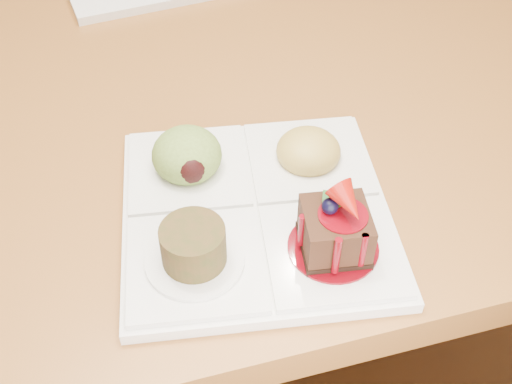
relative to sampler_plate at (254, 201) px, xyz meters
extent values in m
plane|color=brown|center=(0.10, 0.75, -0.77)|extent=(6.00, 6.00, 0.00)
cylinder|color=black|center=(0.99, 0.90, -0.54)|extent=(0.04, 0.04, 0.47)
cylinder|color=black|center=(0.60, 0.86, -0.54)|extent=(0.04, 0.04, 0.47)
cylinder|color=black|center=(0.55, 1.24, -0.54)|extent=(0.04, 0.04, 0.47)
cube|color=white|center=(0.00, 0.00, -0.01)|extent=(0.28, 0.28, 0.01)
cube|color=white|center=(0.05, -0.07, 0.00)|extent=(0.13, 0.13, 0.01)
cube|color=white|center=(-0.07, -0.05, 0.00)|extent=(0.13, 0.13, 0.01)
cube|color=white|center=(-0.05, 0.06, 0.00)|extent=(0.13, 0.13, 0.01)
cube|color=white|center=(0.07, 0.05, 0.00)|extent=(0.13, 0.13, 0.01)
cylinder|color=#5F030B|center=(0.05, -0.07, 0.00)|extent=(0.08, 0.08, 0.00)
cube|color=black|center=(0.05, -0.07, 0.00)|extent=(0.06, 0.06, 0.01)
cube|color=#341D0E|center=(0.05, -0.07, 0.02)|extent=(0.06, 0.06, 0.04)
cylinder|color=#5F030B|center=(0.05, -0.07, 0.04)|extent=(0.04, 0.04, 0.00)
sphere|color=black|center=(0.05, -0.07, 0.05)|extent=(0.01, 0.01, 0.01)
cone|color=#9B120A|center=(0.06, -0.08, 0.06)|extent=(0.04, 0.05, 0.04)
cube|color=#154812|center=(0.06, -0.06, 0.05)|extent=(0.01, 0.02, 0.01)
cube|color=#154812|center=(0.05, -0.06, 0.05)|extent=(0.01, 0.02, 0.01)
cylinder|color=#5F030B|center=(0.04, -0.10, 0.02)|extent=(0.01, 0.01, 0.04)
cylinder|color=#5F030B|center=(0.07, -0.10, 0.02)|extent=(0.01, 0.01, 0.04)
cylinder|color=#5F030B|center=(0.02, -0.07, 0.02)|extent=(0.01, 0.01, 0.03)
cylinder|color=white|center=(-0.07, -0.05, 0.00)|extent=(0.09, 0.09, 0.00)
cylinder|color=#4B2D15|center=(-0.07, -0.05, 0.02)|extent=(0.06, 0.06, 0.04)
cylinder|color=#46250F|center=(-0.07, -0.05, 0.03)|extent=(0.05, 0.05, 0.00)
ellipsoid|color=olive|center=(-0.05, 0.06, 0.01)|extent=(0.07, 0.07, 0.05)
ellipsoid|color=black|center=(-0.05, 0.04, 0.02)|extent=(0.03, 0.02, 0.03)
ellipsoid|color=#A38A3B|center=(0.07, 0.05, 0.01)|extent=(0.06, 0.06, 0.04)
cube|color=#D8530F|center=(0.08, 0.05, 0.01)|extent=(0.02, 0.02, 0.01)
cube|color=#487A1A|center=(0.07, 0.06, 0.01)|extent=(0.02, 0.02, 0.01)
cube|color=#D8530F|center=(0.05, 0.04, 0.01)|extent=(0.02, 0.02, 0.01)
cube|color=#487A1A|center=(0.07, 0.04, 0.01)|extent=(0.02, 0.02, 0.02)
camera|label=1|loc=(-0.11, -0.40, 0.43)|focal=45.00mm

